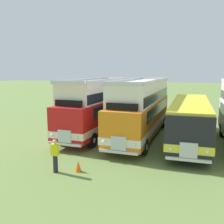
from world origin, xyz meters
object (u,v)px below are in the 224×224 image
at_px(bus_third_in_row, 190,118).
at_px(cone_near_end, 78,166).
at_px(bus_second_in_row, 142,107).
at_px(bus_first_in_row, 99,105).
at_px(marshal_person, 55,156).

height_order(bus_third_in_row, cone_near_end, bus_third_in_row).
distance_m(bus_second_in_row, cone_near_end, 8.31).
distance_m(bus_first_in_row, bus_second_in_row, 3.61).
bearing_deg(bus_second_in_row, marshal_person, -107.54).
bearing_deg(bus_first_in_row, marshal_person, -83.43).
distance_m(cone_near_end, marshal_person, 1.29).
relative_size(bus_first_in_row, cone_near_end, 19.79).
xyz_separation_m(bus_first_in_row, bus_third_in_row, (7.21, -0.17, -0.60)).
bearing_deg(bus_first_in_row, bus_second_in_row, -0.63).
height_order(bus_second_in_row, marshal_person, bus_second_in_row).
distance_m(bus_first_in_row, cone_near_end, 8.44).
distance_m(bus_first_in_row, bus_third_in_row, 7.24).
bearing_deg(bus_second_in_row, bus_first_in_row, 179.37).
bearing_deg(cone_near_end, bus_first_in_row, 104.23).
height_order(bus_third_in_row, marshal_person, bus_third_in_row).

